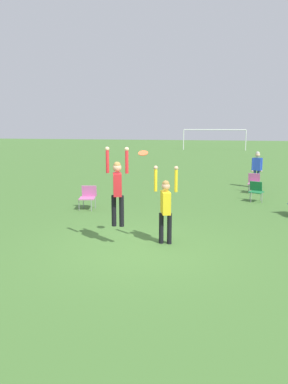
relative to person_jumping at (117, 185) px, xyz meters
The scene contains 9 objects.
ground_plane 1.60m from the person_jumping, 11.40° to the right, with size 120.00×120.00×0.00m, color #477533.
person_jumping is the anchor object (origin of this frame).
person_defending 1.30m from the person_jumping, 16.42° to the left, with size 0.62×0.50×2.00m.
frisbee 1.03m from the person_jumping, 30.36° to the left, with size 0.25×0.23×0.11m.
camping_chair_0 7.48m from the person_jumping, 57.54° to the left, with size 0.64×0.69×0.77m.
camping_chair_1 4.41m from the person_jumping, 119.19° to the left, with size 0.62×0.66×0.83m.
camping_chair_2 9.17m from the person_jumping, 63.38° to the left, with size 0.62×0.67×0.85m.
person_spectator_near 10.42m from the person_jumping, 65.57° to the left, with size 0.52×0.32×1.74m.
soccer_goal 35.05m from the person_jumping, 86.43° to the left, with size 7.10×0.10×2.35m.
Camera 1 is at (1.88, -8.71, 3.04)m, focal length 35.00 mm.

